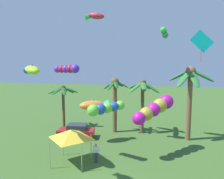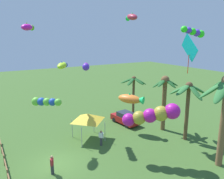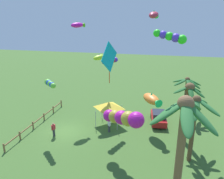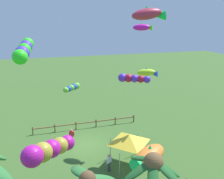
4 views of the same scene
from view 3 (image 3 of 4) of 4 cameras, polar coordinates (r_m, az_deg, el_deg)
The scene contains 19 objects.
ground_plane at distance 25.53m, azimuth -12.26°, elevation -10.83°, with size 120.00×120.00×0.00m, color #3D6028.
palm_tree_0 at distance 22.37m, azimuth 19.61°, elevation -2.91°, with size 3.04×3.11×6.42m.
palm_tree_1 at distance 28.68m, azimuth 19.28°, elevation 1.05°, with size 3.73×3.71×5.37m.
palm_tree_2 at distance 14.35m, azimuth 18.32°, elevation -9.25°, with size 4.68×4.34×7.82m.
palm_tree_3 at distance 19.39m, azimuth 21.12°, elevation -5.49°, with size 3.85×4.12×6.25m.
rail_fence at distance 27.70m, azimuth -18.93°, elevation -7.69°, with size 12.09×0.12×0.95m.
parked_car_0 at distance 27.16m, azimuth 12.26°, elevation -7.23°, with size 4.08×2.16×1.51m.
spectator_0 at distance 24.51m, azimuth -0.77°, elevation -9.51°, with size 0.48×0.40×1.59m.
spectator_1 at distance 24.50m, azimuth -15.26°, elevation -10.22°, with size 0.52×0.35×1.59m.
festival_tent at distance 25.65m, azimuth -0.79°, elevation -4.15°, with size 2.86×2.86×2.85m.
kite_fish_0 at distance 22.18m, azimuth 11.10°, elevation 18.88°, with size 2.03×1.13×0.87m.
kite_fish_1 at distance 28.12m, azimuth -9.06°, elevation 16.58°, with size 1.97×1.70×0.80m.
kite_tube_2 at distance 22.90m, azimuth -16.17°, elevation 1.54°, with size 1.81×1.91×0.64m.
kite_tube_3 at distance 24.35m, azimuth -0.68°, elevation 7.68°, with size 2.42×1.45×0.73m.
kite_tube_4 at distance 18.37m, azimuth 3.00°, elevation -7.53°, with size 3.52×4.03×2.19m.
kite_fish_5 at distance 23.87m, azimuth 10.60°, elevation -2.53°, with size 3.15×2.60×1.25m.
kite_diamond_6 at distance 13.34m, azimuth -0.72°, elevation 8.56°, with size 1.82×0.55×2.61m.
kite_tube_7 at distance 15.62m, azimuth 15.40°, elevation 13.39°, with size 0.85×2.27×0.95m.
kite_fish_8 at distance 26.77m, azimuth -3.22°, elevation 8.55°, with size 1.94×1.74×0.85m.
Camera 3 is at (19.94, 10.38, 12.11)m, focal length 34.38 mm.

